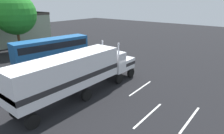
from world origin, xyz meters
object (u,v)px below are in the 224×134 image
(semi_truck, at_px, (78,71))
(person_bystander, at_px, (87,72))
(parked_bus, at_px, (52,48))
(tree_center, at_px, (15,14))

(semi_truck, bearing_deg, person_bystander, 35.15)
(parked_bus, relative_size, tree_center, 1.14)
(person_bystander, relative_size, tree_center, 0.16)
(person_bystander, height_order, parked_bus, parked_bus)
(semi_truck, xyz_separation_m, parked_bus, (5.19, 11.40, -0.46))
(semi_truck, distance_m, parked_bus, 12.54)
(semi_truck, relative_size, tree_center, 1.43)
(parked_bus, xyz_separation_m, tree_center, (-0.25, 9.07, 4.42))
(parked_bus, distance_m, tree_center, 10.09)
(tree_center, bearing_deg, parked_bus, -88.41)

